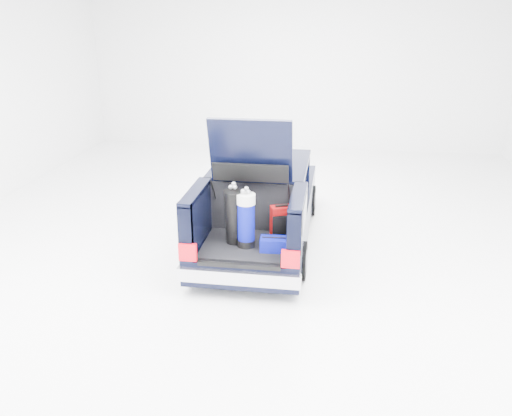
% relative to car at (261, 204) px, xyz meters
% --- Properties ---
extents(ground, '(14.00, 14.00, 0.00)m').
position_rel_car_xyz_m(ground, '(0.00, -0.11, -0.67)').
color(ground, white).
rests_on(ground, ground).
extents(car, '(1.87, 4.65, 2.47)m').
position_rel_car_xyz_m(car, '(0.00, 0.00, 0.00)').
color(car, black).
rests_on(car, ground).
extents(red_suitcase, '(0.38, 0.32, 0.54)m').
position_rel_car_xyz_m(red_suitcase, '(0.50, -1.25, 0.18)').
color(red_suitcase, '#6A0304').
rests_on(red_suitcase, car).
extents(black_golf_bag, '(0.33, 0.38, 0.96)m').
position_rel_car_xyz_m(black_golf_bag, '(-0.20, -1.58, 0.36)').
color(black_golf_bag, black).
rests_on(black_golf_bag, car).
extents(blue_golf_bag, '(0.35, 0.35, 0.94)m').
position_rel_car_xyz_m(blue_golf_bag, '(0.01, -1.66, 0.35)').
color(blue_golf_bag, black).
rests_on(blue_golf_bag, car).
extents(blue_duffel, '(0.42, 0.29, 0.21)m').
position_rel_car_xyz_m(blue_duffel, '(0.44, -1.75, 0.03)').
color(blue_duffel, '#05097C').
rests_on(blue_duffel, car).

